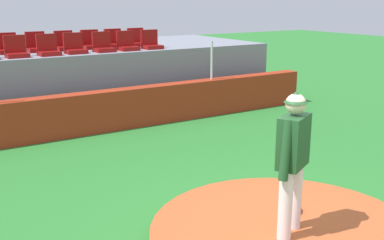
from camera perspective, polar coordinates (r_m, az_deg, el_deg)
name	(u,v)px	position (r m, az deg, el deg)	size (l,w,h in m)	color
pitchers_mound	(286,238)	(6.17, 11.27, -13.77)	(3.40, 3.40, 0.27)	#AE5229
pitcher	(293,153)	(5.62, 12.04, -3.94)	(0.72, 0.45, 1.74)	white
fielding_glove	(293,208)	(6.53, 12.06, -10.28)	(0.30, 0.20, 0.11)	brown
brick_barrier	(98,112)	(11.15, -11.26, 0.96)	(12.16, 0.40, 0.95)	#A42E18
fence_post_right	(212,60)	(12.44, 2.38, 7.17)	(0.06, 0.06, 1.00)	silver
bleacher_platform	(60,79)	(13.68, -15.61, 4.79)	(11.43, 4.08, 1.70)	gray
stadium_chair_1	(16,50)	(11.74, -20.39, 7.85)	(0.48, 0.44, 0.50)	maroon
stadium_chair_2	(48,49)	(11.90, -16.92, 8.21)	(0.48, 0.44, 0.50)	maroon
stadium_chair_3	(75,47)	(12.14, -13.93, 8.52)	(0.48, 0.44, 0.50)	maroon
stadium_chair_4	(103,46)	(12.36, -10.65, 8.79)	(0.48, 0.44, 0.50)	maroon
stadium_chair_5	(127,44)	(12.61, -7.81, 9.01)	(0.48, 0.44, 0.50)	maroon
stadium_chair_6	(151,43)	(12.93, -4.95, 9.23)	(0.48, 0.44, 0.50)	maroon
stadium_chair_8	(7,47)	(12.63, -21.30, 8.18)	(0.48, 0.44, 0.50)	maroon
stadium_chair_9	(37,45)	(12.79, -18.19, 8.51)	(0.48, 0.44, 0.50)	maroon
stadium_chair_10	(65,44)	(12.95, -15.04, 8.80)	(0.48, 0.44, 0.50)	maroon
stadium_chair_11	(91,43)	(13.18, -12.05, 9.06)	(0.48, 0.44, 0.50)	maroon
stadium_chair_12	(114,42)	(13.45, -9.34, 9.29)	(0.48, 0.44, 0.50)	maroon
stadium_chair_13	(137,40)	(13.72, -6.63, 9.49)	(0.48, 0.44, 0.50)	maroon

